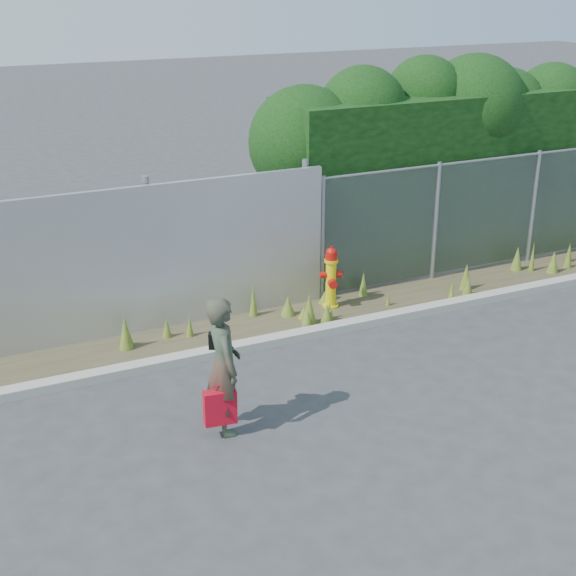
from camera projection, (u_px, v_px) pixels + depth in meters
The scene contains 10 objects.
ground at pixel (357, 395), 10.08m from camera, with size 80.00×80.00×0.00m, color #353638.
curb at pixel (295, 336), 11.57m from camera, with size 16.00×0.22×0.12m, color #9F9D90.
weed_strip at pixel (281, 315), 12.09m from camera, with size 16.00×1.23×0.54m.
corrugated_fence at pixel (42, 276), 10.91m from camera, with size 8.50×0.21×2.30m.
chainlink_fence at pixel (486, 214), 13.89m from camera, with size 6.50×0.07×2.05m.
hedge at pixel (462, 145), 14.48m from camera, with size 7.85×2.08×3.64m.
fire_hydrant at pixel (331, 278), 12.49m from camera, with size 0.34×0.31×1.03m.
woman at pixel (224, 365), 9.04m from camera, with size 0.60×0.40×1.65m, color #0F6341.
red_tote_bag at pixel (220, 407), 9.04m from camera, with size 0.37×0.14×0.49m.
black_shoulder_bag at pixel (220, 340), 9.03m from camera, with size 0.25×0.10×0.19m.
Camera 1 is at (-4.55, -7.64, 4.99)m, focal length 50.00 mm.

